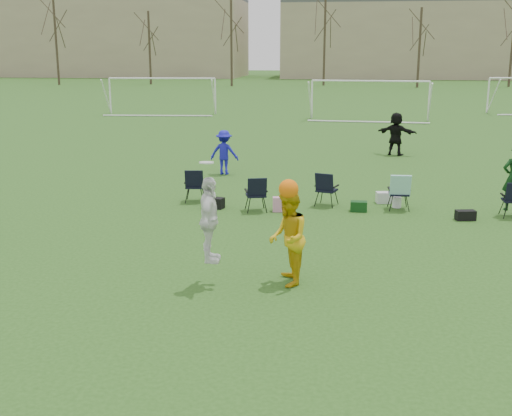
% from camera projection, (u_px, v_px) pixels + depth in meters
% --- Properties ---
extents(ground, '(260.00, 260.00, 0.00)m').
position_uv_depth(ground, '(197.00, 322.00, 10.44)').
color(ground, '#274E18').
rests_on(ground, ground).
extents(fielder_blue, '(1.06, 0.66, 1.57)m').
position_uv_depth(fielder_blue, '(224.00, 152.00, 22.66)').
color(fielder_blue, '#1917B3').
rests_on(fielder_blue, ground).
extents(fielder_black, '(1.74, 1.12, 1.80)m').
position_uv_depth(fielder_black, '(396.00, 134.00, 26.75)').
color(fielder_black, black).
rests_on(fielder_black, ground).
extents(center_contest, '(2.07, 1.27, 2.37)m').
position_uv_depth(center_contest, '(262.00, 231.00, 11.86)').
color(center_contest, white).
rests_on(center_contest, ground).
extents(sideline_setup, '(9.42, 2.03, 1.90)m').
position_uv_depth(sideline_setup, '(369.00, 190.00, 17.61)').
color(sideline_setup, '#0E3513').
rests_on(sideline_setup, ground).
extents(goal_left, '(7.39, 0.76, 2.46)m').
position_uv_depth(goal_left, '(162.00, 85.00, 43.97)').
color(goal_left, white).
rests_on(goal_left, ground).
extents(goal_mid, '(7.40, 0.63, 2.46)m').
position_uv_depth(goal_mid, '(370.00, 89.00, 40.27)').
color(goal_mid, white).
rests_on(goal_mid, ground).
extents(tree_line, '(110.28, 3.28, 11.40)m').
position_uv_depth(tree_line, '(326.00, 43.00, 76.41)').
color(tree_line, '#382B21').
rests_on(tree_line, ground).
extents(building_row, '(126.00, 16.00, 13.00)m').
position_uv_depth(building_row, '(372.00, 39.00, 100.54)').
color(building_row, tan).
rests_on(building_row, ground).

